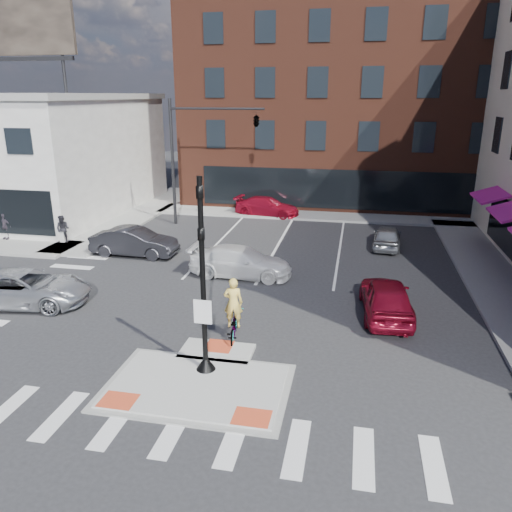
% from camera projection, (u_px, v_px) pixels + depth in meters
% --- Properties ---
extents(ground, '(120.00, 120.00, 0.00)m').
position_uv_depth(ground, '(202.00, 379.00, 15.12)').
color(ground, '#28282B').
rests_on(ground, ground).
extents(refuge_island, '(5.40, 4.65, 0.13)m').
position_uv_depth(refuge_island, '(200.00, 382.00, 14.86)').
color(refuge_island, gray).
rests_on(refuge_island, ground).
extents(sidewalk_nw, '(23.50, 20.50, 0.15)m').
position_uv_depth(sidewalk_nw, '(27.00, 226.00, 32.54)').
color(sidewalk_nw, gray).
rests_on(sidewalk_nw, ground).
extents(sidewalk_e, '(3.00, 24.00, 0.15)m').
position_uv_depth(sidewalk_e, '(500.00, 285.00, 22.35)').
color(sidewalk_e, gray).
rests_on(sidewalk_e, ground).
extents(sidewalk_n, '(26.00, 3.00, 0.15)m').
position_uv_depth(sidewalk_n, '(337.00, 216.00, 35.03)').
color(sidewalk_n, gray).
rests_on(sidewalk_n, ground).
extents(building_n, '(24.40, 18.40, 15.50)m').
position_uv_depth(building_n, '(348.00, 100.00, 41.95)').
color(building_n, '#54271A').
rests_on(building_n, ground).
extents(building_far_left, '(10.00, 12.00, 10.00)m').
position_uv_depth(building_far_left, '(295.00, 121.00, 62.80)').
color(building_far_left, slate).
rests_on(building_far_left, ground).
extents(building_far_right, '(12.00, 12.00, 12.00)m').
position_uv_depth(building_far_right, '(401.00, 113.00, 61.87)').
color(building_far_right, brown).
rests_on(building_far_right, ground).
extents(signal_pole, '(0.60, 0.60, 5.98)m').
position_uv_depth(signal_pole, '(204.00, 302.00, 14.76)').
color(signal_pole, black).
rests_on(signal_pole, refuge_island).
extents(mast_arm_signal, '(6.10, 2.24, 8.00)m').
position_uv_depth(mast_arm_signal, '(233.00, 129.00, 30.64)').
color(mast_arm_signal, black).
rests_on(mast_arm_signal, ground).
extents(silver_suv, '(5.51, 3.16, 1.45)m').
position_uv_depth(silver_suv, '(25.00, 288.00, 20.28)').
color(silver_suv, silver).
rests_on(silver_suv, ground).
extents(red_sedan, '(2.12, 4.61, 1.53)m').
position_uv_depth(red_sedan, '(386.00, 297.00, 19.23)').
color(red_sedan, maroon).
rests_on(red_sedan, ground).
extents(white_pickup, '(4.91, 2.11, 1.41)m').
position_uv_depth(white_pickup, '(241.00, 262.00, 23.52)').
color(white_pickup, white).
rests_on(white_pickup, ground).
extents(bg_car_dark, '(4.60, 1.66, 1.51)m').
position_uv_depth(bg_car_dark, '(134.00, 242.00, 26.51)').
color(bg_car_dark, '#232327').
rests_on(bg_car_dark, ground).
extents(bg_car_silver, '(1.77, 3.85, 1.28)m').
position_uv_depth(bg_car_silver, '(387.00, 237.00, 27.90)').
color(bg_car_silver, '#9EA1A5').
rests_on(bg_car_silver, ground).
extents(bg_car_red, '(4.78, 2.47, 1.33)m').
position_uv_depth(bg_car_red, '(267.00, 207.00, 35.32)').
color(bg_car_red, maroon).
rests_on(bg_car_red, ground).
extents(cyclist, '(0.90, 1.89, 2.27)m').
position_uv_depth(cyclist, '(233.00, 318.00, 17.44)').
color(cyclist, '#3F3F44').
rests_on(cyclist, ground).
extents(pedestrian_a, '(0.81, 0.65, 1.58)m').
position_uv_depth(pedestrian_a, '(63.00, 229.00, 28.30)').
color(pedestrian_a, black).
rests_on(pedestrian_a, sidewalk_nw).
extents(pedestrian_b, '(0.93, 0.46, 1.53)m').
position_uv_depth(pedestrian_b, '(5.00, 226.00, 29.02)').
color(pedestrian_b, '#39313C').
rests_on(pedestrian_b, sidewalk_nw).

